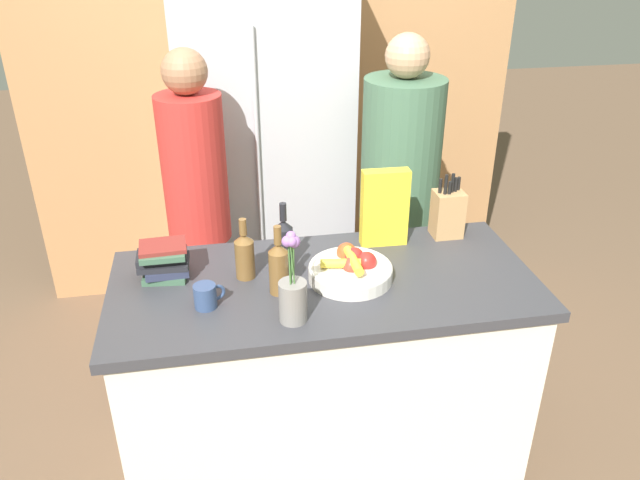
{
  "coord_description": "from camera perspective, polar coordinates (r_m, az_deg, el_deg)",
  "views": [
    {
      "loc": [
        -0.36,
        -1.92,
        2.1
      ],
      "look_at": [
        0.0,
        0.09,
        1.02
      ],
      "focal_mm": 35.0,
      "sensor_mm": 36.0,
      "label": 1
    }
  ],
  "objects": [
    {
      "name": "bottle_oil",
      "position": [
        2.33,
        -3.32,
        -0.22
      ],
      "size": [
        0.07,
        0.07,
        0.26
      ],
      "color": "black",
      "rests_on": "kitchen_island"
    },
    {
      "name": "fruit_bowl",
      "position": [
        2.29,
        2.86,
        -2.65
      ],
      "size": [
        0.31,
        0.31,
        0.1
      ],
      "color": "silver",
      "rests_on": "kitchen_island"
    },
    {
      "name": "cereal_box",
      "position": [
        2.49,
        5.92,
        2.94
      ],
      "size": [
        0.19,
        0.07,
        0.32
      ],
      "color": "yellow",
      "rests_on": "kitchen_island"
    },
    {
      "name": "kitchen_island",
      "position": [
        2.56,
        0.36,
        -12.31
      ],
      "size": [
        1.56,
        0.71,
        0.9
      ],
      "color": "silver",
      "rests_on": "ground_plane"
    },
    {
      "name": "bottle_wine",
      "position": [
        2.28,
        -6.91,
        -1.33
      ],
      "size": [
        0.07,
        0.07,
        0.24
      ],
      "color": "brown",
      "rests_on": "kitchen_island"
    },
    {
      "name": "refrigerator",
      "position": [
        3.35,
        -5.03,
        8.64
      ],
      "size": [
        0.86,
        0.63,
        2.02
      ],
      "color": "#B7B7BC",
      "rests_on": "ground_plane"
    },
    {
      "name": "bottle_vinegar",
      "position": [
        2.18,
        -3.81,
        -2.47
      ],
      "size": [
        0.07,
        0.07,
        0.26
      ],
      "color": "brown",
      "rests_on": "kitchen_island"
    },
    {
      "name": "knife_block",
      "position": [
        2.62,
        11.58,
        2.44
      ],
      "size": [
        0.12,
        0.1,
        0.28
      ],
      "color": "tan",
      "rests_on": "kitchen_island"
    },
    {
      "name": "person_at_sink",
      "position": [
        2.85,
        -11.09,
        2.94
      ],
      "size": [
        0.28,
        0.28,
        1.63
      ],
      "rotation": [
        0.0,
        0.0,
        -0.05
      ],
      "color": "#383842",
      "rests_on": "ground_plane"
    },
    {
      "name": "flower_vase",
      "position": [
        2.03,
        -2.51,
        -4.95
      ],
      "size": [
        0.09,
        0.09,
        0.33
      ],
      "color": "gray",
      "rests_on": "kitchen_island"
    },
    {
      "name": "ground_plane",
      "position": [
        2.87,
        0.33,
        -19.26
      ],
      "size": [
        14.0,
        14.0,
        0.0
      ],
      "primitive_type": "plane",
      "color": "brown"
    },
    {
      "name": "book_stack",
      "position": [
        2.35,
        -14.06,
        -1.87
      ],
      "size": [
        0.19,
        0.16,
        0.13
      ],
      "color": "#3D6047",
      "rests_on": "kitchen_island"
    },
    {
      "name": "person_in_blue",
      "position": [
        2.98,
        7.21,
        4.31
      ],
      "size": [
        0.37,
        0.37,
        1.66
      ],
      "rotation": [
        0.0,
        0.0,
        -0.34
      ],
      "color": "#383842",
      "rests_on": "ground_plane"
    },
    {
      "name": "back_wall_wood",
      "position": [
        3.63,
        -4.37,
        14.92
      ],
      "size": [
        2.76,
        0.12,
        2.6
      ],
      "color": "#AD7A4C",
      "rests_on": "ground_plane"
    },
    {
      "name": "coffee_mug",
      "position": [
        2.16,
        -10.37,
        -5.05
      ],
      "size": [
        0.11,
        0.08,
        0.08
      ],
      "color": "#334770",
      "rests_on": "kitchen_island"
    }
  ]
}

